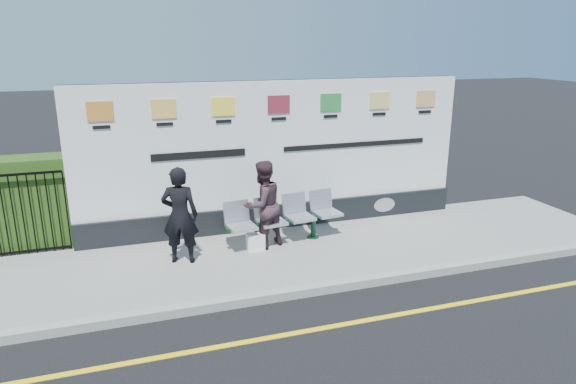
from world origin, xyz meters
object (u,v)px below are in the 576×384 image
(billboard, at_px, (278,166))
(bench, at_px, (286,230))
(woman_right, at_px, (263,205))
(woman_left, at_px, (180,215))

(billboard, height_order, bench, billboard)
(woman_right, bearing_deg, billboard, -145.51)
(bench, distance_m, woman_right, 0.76)
(bench, height_order, woman_right, woman_right)
(bench, height_order, woman_left, woman_left)
(billboard, bearing_deg, woman_right, -121.13)
(woman_left, height_order, woman_right, woman_left)
(woman_left, bearing_deg, bench, -154.95)
(woman_right, bearing_deg, woman_left, -16.61)
(billboard, distance_m, woman_right, 1.26)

